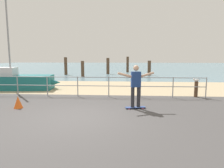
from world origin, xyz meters
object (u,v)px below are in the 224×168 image
Objects in this scene: skateboard at (135,107)px; seagull at (196,80)px; traffic_cone at (18,102)px; skateboarder at (136,84)px; sailboat at (19,81)px; bollard_short at (196,89)px.

skateboard is 1.85× the size of seagull.
skateboarder is at bearing 3.19° from traffic_cone.
skateboarder is at bearing -123.69° from skateboard.
sailboat is 12.26× the size of seagull.
sailboat is 3.32× the size of skateboarder.
seagull is at bearing 19.68° from traffic_cone.
sailboat is 6.77× the size of bollard_short.
skateboarder is 2.04× the size of bollard_short.
traffic_cone is (-4.66, -0.26, 0.18)m from skateboard.
sailboat is at bearing 170.82° from bollard_short.
bollard_short is 1.62× the size of traffic_cone.
skateboarder is (7.06, -4.19, 0.49)m from sailboat.
skateboarder reaches higher than seagull.
sailboat is 6.64× the size of skateboard.
skateboarder is 4.05m from seagull.
skateboarder is 3.30× the size of traffic_cone.
bollard_short is 1.81× the size of seagull.
traffic_cone is at bearing -61.71° from sailboat.
skateboard is (7.06, -4.19, -0.46)m from sailboat.
sailboat reaches higher than bollard_short.
sailboat is 10.35m from seagull.
traffic_cone reaches higher than skateboard.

